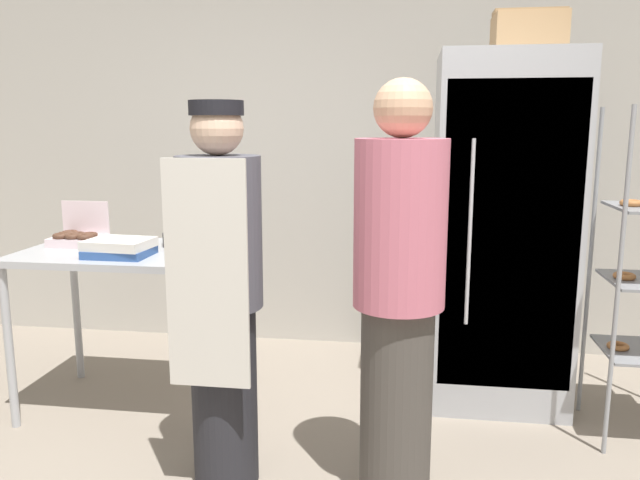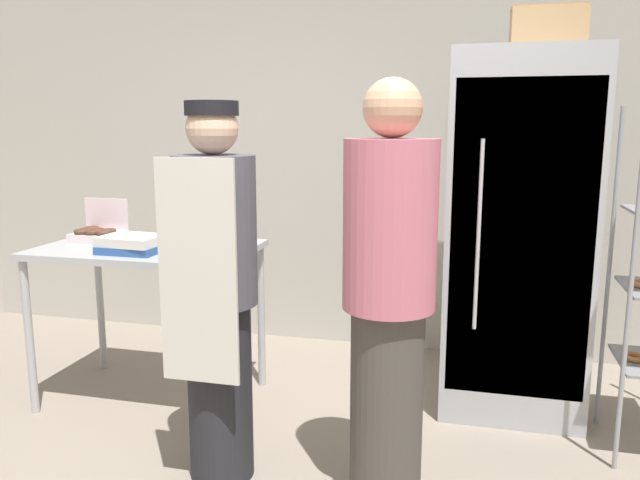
% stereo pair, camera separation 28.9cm
% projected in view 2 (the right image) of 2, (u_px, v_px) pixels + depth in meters
% --- Properties ---
extents(back_wall, '(6.40, 0.12, 2.71)m').
position_uv_depth(back_wall, '(382.00, 156.00, 4.34)').
color(back_wall, '#B7B2A8').
rests_on(back_wall, ground_plane).
extents(refrigerator, '(0.74, 0.76, 1.95)m').
position_uv_depth(refrigerator, '(517.00, 235.00, 3.41)').
color(refrigerator, '#ADAFB5').
rests_on(refrigerator, ground_plane).
extents(prep_counter, '(1.17, 0.74, 0.90)m').
position_uv_depth(prep_counter, '(148.00, 263.00, 3.49)').
color(prep_counter, '#ADAFB5').
rests_on(prep_counter, ground_plane).
extents(donut_box, '(0.29, 0.20, 0.24)m').
position_uv_depth(donut_box, '(98.00, 233.00, 3.61)').
color(donut_box, silver).
rests_on(donut_box, prep_counter).
extents(blender_pitcher, '(0.12, 0.12, 0.24)m').
position_uv_depth(blender_pitcher, '(187.00, 226.00, 3.53)').
color(blender_pitcher, black).
rests_on(blender_pitcher, prep_counter).
extents(binder_stack, '(0.33, 0.27, 0.09)m').
position_uv_depth(binder_stack, '(132.00, 244.00, 3.31)').
color(binder_stack, '#2D5193').
rests_on(binder_stack, prep_counter).
extents(cardboard_storage_box, '(0.37, 0.31, 0.22)m').
position_uv_depth(cardboard_storage_box, '(547.00, 29.00, 3.24)').
color(cardboard_storage_box, tan).
rests_on(cardboard_storage_box, refrigerator).
extents(person_baker, '(0.35, 0.37, 1.66)m').
position_uv_depth(person_baker, '(217.00, 290.00, 2.69)').
color(person_baker, '#232328').
rests_on(person_baker, ground_plane).
extents(person_customer, '(0.37, 0.37, 1.75)m').
position_uv_depth(person_customer, '(389.00, 297.00, 2.49)').
color(person_customer, '#47423D').
rests_on(person_customer, ground_plane).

